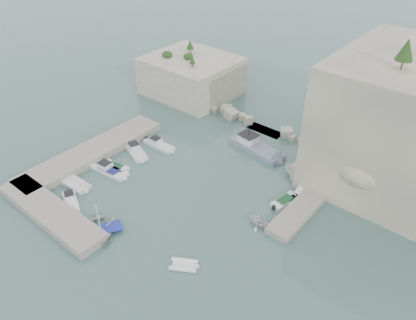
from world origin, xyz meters
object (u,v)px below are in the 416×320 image
Objects in this scene: tender_east_b at (284,203)px; tender_east_d at (296,178)px; motorboat_e at (76,185)px; inflatable_dinghy at (184,266)px; tender_east_c at (300,196)px; motorboat_b at (136,153)px; motorboat_d at (110,172)px; motorboat_c at (115,169)px; motorboat_f at (72,204)px; rowboat at (101,233)px; work_boat at (256,151)px; motorboat_a at (159,147)px; tender_east_a at (259,225)px.

tender_east_d reaches higher than tender_east_b.
motorboat_e is at bearing 150.99° from tender_east_d.
tender_east_c reaches higher than inflatable_dinghy.
motorboat_b is 0.93× the size of motorboat_d.
tender_east_b is at bearing 32.40° from motorboat_b.
motorboat_e is at bearing -108.76° from motorboat_c.
motorboat_f is at bearing -82.76° from motorboat_d.
motorboat_b reaches higher than rowboat.
rowboat is at bearing -48.83° from motorboat_d.
motorboat_e is 26.99m from work_boat.
motorboat_a and motorboat_b have the same top height.
tender_east_a is 0.73× the size of tender_east_d.
motorboat_e is at bearing 146.70° from inflatable_dinghy.
motorboat_f is 0.97× the size of rowboat.
motorboat_c is 24.46m from tender_east_b.
motorboat_b is 1.94× the size of tender_east_a.
motorboat_f is at bearing 126.52° from tender_east_c.
tender_east_d is (21.16, 14.76, 0.00)m from motorboat_c.
motorboat_f is 1.68× the size of tender_east_a.
motorboat_e is 25.49m from tender_east_a.
rowboat is at bearing -54.95° from motorboat_c.
motorboat_c is 0.69× the size of motorboat_d.
motorboat_a is 1.88× the size of tender_east_a.
tender_east_c is 3.91m from tender_east_d.
motorboat_e is at bearing -70.69° from motorboat_b.
tender_east_d is at bearing 1.46° from rowboat.
motorboat_b is 1.36× the size of motorboat_c.
motorboat_d is at bearing 132.62° from inflatable_dinghy.
tender_east_b is at bearing 152.61° from tender_east_c.
tender_east_d is at bearing 55.12° from inflatable_dinghy.
motorboat_f is 1.22× the size of tender_east_d.
motorboat_a and motorboat_d have the same top height.
motorboat_c is 1.43× the size of tender_east_a.
rowboat is at bearing -34.29° from motorboat_b.
motorboat_c is 1.05m from motorboat_d.
tender_east_c is at bearing -123.71° from tender_east_d.
motorboat_f is (1.72, -8.64, 0.00)m from motorboat_c.
motorboat_b is 25.35m from tender_east_c.
work_boat is (11.24, 25.65, 0.00)m from motorboat_f.
tender_east_a is (22.45, 3.72, 0.00)m from motorboat_c.
rowboat is 1.73× the size of tender_east_a.
tender_east_b is at bearing 13.93° from motorboat_c.
motorboat_e is 10.56m from rowboat.
motorboat_d is at bearing 111.98° from tender_east_c.
tender_east_a is at bearing 56.13° from motorboat_f.
motorboat_a is 21.52m from tender_east_d.
motorboat_b is 1.38× the size of tender_east_b.
rowboat is (9.64, -14.03, 0.00)m from motorboat_b.
tender_east_d reaches higher than motorboat_a.
motorboat_d is 5.08m from motorboat_e.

